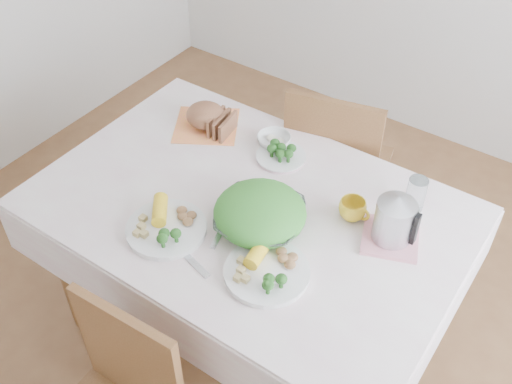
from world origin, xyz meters
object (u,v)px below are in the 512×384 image
Objects in this scene: dining_table at (249,275)px; electric_kettle at (396,214)px; salad_bowl at (260,219)px; yellow_mug at (352,209)px; dinner_plate_left at (166,229)px; dinner_plate_right at (267,272)px; chair_far at (338,165)px.

electric_kettle is at bearing 15.39° from dining_table.
yellow_mug is (0.24, 0.22, 0.00)m from salad_bowl.
salad_bowl is 1.07× the size of dinner_plate_left.
dinner_plate_right reaches higher than dining_table.
chair_far reaches higher than dining_table.
chair_far reaches higher than yellow_mug.
yellow_mug is at bearing 42.41° from salad_bowl.
chair_far is 1.02m from dinner_plate_left.
yellow_mug is at bearing 75.47° from dinner_plate_right.
dining_table is 7.71× the size of electric_kettle.
dinner_plate_right is at bearing -119.24° from electric_kettle.
dinner_plate_left is 1.00× the size of dinner_plate_right.
electric_kettle reaches higher than dinner_plate_right.
dinner_plate_right is (0.38, 0.04, 0.00)m from dinner_plate_left.
dinner_plate_right is 0.45m from electric_kettle.
chair_far is 1.00m from dinner_plate_right.
electric_kettle reaches higher than dining_table.
yellow_mug is (0.48, 0.41, 0.03)m from dinner_plate_left.
dining_table is 4.76× the size of salad_bowl.
yellow_mug is at bearing 107.91° from chair_far.
chair_far is at bearing 89.43° from dining_table.
salad_bowl is at bearing 130.22° from dinner_plate_right.
chair_far is at bearing 120.39° from yellow_mug.
dinner_plate_left is (-0.16, -0.96, 0.31)m from chair_far.
electric_kettle reaches higher than yellow_mug.
chair_far is 3.18× the size of salad_bowl.
chair_far is at bearing 103.56° from dinner_plate_right.
electric_kettle is at bearing 26.53° from salad_bowl.
salad_bowl is 3.10× the size of yellow_mug.
yellow_mug is (0.32, -0.55, 0.33)m from chair_far.
electric_kettle is at bearing -7.30° from yellow_mug.
chair_far is at bearing 80.62° from dinner_plate_left.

